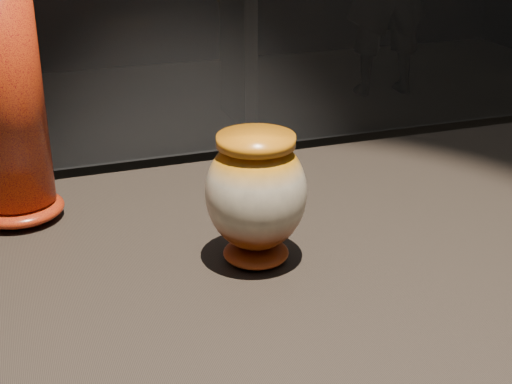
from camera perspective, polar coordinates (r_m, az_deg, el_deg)
main_vase at (r=0.95m, az=0.00°, el=-0.18°), size 0.16×0.16×0.18m
tall_vase at (r=1.10m, az=-19.56°, el=7.70°), size 0.17×0.17×0.42m
back_shelf at (r=4.25m, az=-12.71°, el=12.75°), size 2.00×0.60×0.90m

